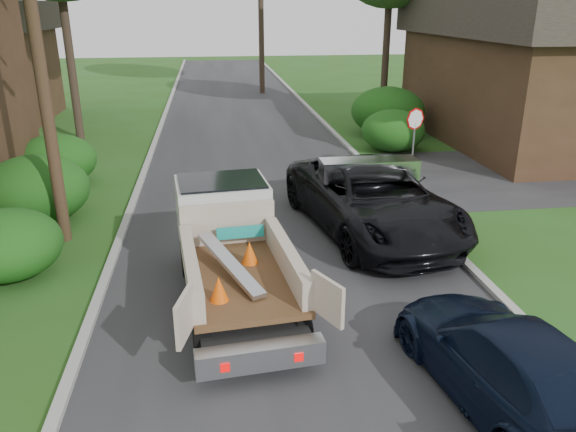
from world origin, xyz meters
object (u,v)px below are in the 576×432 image
at_px(black_pickup, 372,199).
at_px(navy_suv, 508,363).
at_px(flatbed_truck, 229,237).
at_px(stop_sign, 415,128).
at_px(utility_pole, 35,30).
at_px(house_right, 551,68).

distance_m(black_pickup, navy_suv, 7.00).
bearing_deg(flatbed_truck, navy_suv, -53.22).
relative_size(stop_sign, flatbed_truck, 0.43).
relative_size(stop_sign, utility_pole, 0.25).
height_order(stop_sign, house_right, house_right).
height_order(black_pickup, navy_suv, black_pickup).
bearing_deg(house_right, utility_pole, -153.99).
relative_size(utility_pole, house_right, 0.77).
height_order(house_right, black_pickup, house_right).
distance_m(stop_sign, flatbed_truck, 9.73).
relative_size(stop_sign, navy_suv, 0.53).
bearing_deg(house_right, flatbed_truck, -139.81).
relative_size(utility_pole, navy_suv, 2.12).
bearing_deg(flatbed_truck, utility_pole, 137.19).
distance_m(flatbed_truck, black_pickup, 4.68).
bearing_deg(flatbed_truck, stop_sign, 41.80).
bearing_deg(black_pickup, stop_sign, 49.60).
distance_m(house_right, navy_suv, 19.66).
xyz_separation_m(utility_pole, black_pickup, (7.96, -0.48, -4.26)).
distance_m(stop_sign, utility_pole, 11.91).
bearing_deg(house_right, stop_sign, -147.34).
distance_m(flatbed_truck, navy_suv, 5.92).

